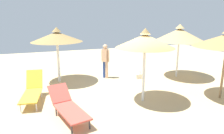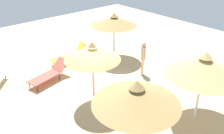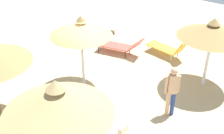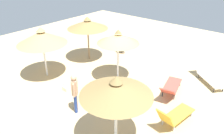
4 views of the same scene
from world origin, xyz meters
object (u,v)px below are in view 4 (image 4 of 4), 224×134
at_px(lounge_chair_far_right, 174,115).
at_px(handbag, 65,89).
at_px(side_table_round, 122,46).
at_px(lounge_chair_far_left, 208,76).
at_px(parasol_umbrella_center, 118,39).
at_px(parasol_umbrella_near_left, 88,24).
at_px(parasol_umbrella_back, 42,37).
at_px(parasol_umbrella_near_right, 116,89).
at_px(person_standing_edge, 75,91).
at_px(lounge_chair_front, 171,87).

bearing_deg(lounge_chair_far_right, handbag, 13.54).
bearing_deg(side_table_round, lounge_chair_far_left, 178.60).
height_order(parasol_umbrella_center, handbag, parasol_umbrella_center).
height_order(parasol_umbrella_near_left, side_table_round, parasol_umbrella_near_left).
height_order(parasol_umbrella_center, parasol_umbrella_back, parasol_umbrella_back).
bearing_deg(lounge_chair_far_left, parasol_umbrella_near_left, 16.43).
relative_size(parasol_umbrella_near_right, lounge_chair_far_left, 1.32).
height_order(parasol_umbrella_back, person_standing_edge, parasol_umbrella_back).
relative_size(lounge_chair_far_left, person_standing_edge, 1.14).
bearing_deg(person_standing_edge, lounge_chair_front, -123.32).
xyz_separation_m(parasol_umbrella_center, lounge_chair_far_right, (-3.86, 1.37, -1.80)).
height_order(parasol_umbrella_center, lounge_chair_front, parasol_umbrella_center).
distance_m(person_standing_edge, handbag, 1.89).
relative_size(handbag, side_table_round, 0.55).
height_order(lounge_chair_front, side_table_round, lounge_chair_front).
distance_m(lounge_chair_far_left, side_table_round, 5.68).
relative_size(parasol_umbrella_center, parasol_umbrella_back, 0.99).
xyz_separation_m(handbag, side_table_round, (0.81, -5.45, 0.35)).
xyz_separation_m(parasol_umbrella_center, parasol_umbrella_back, (3.14, 2.22, -0.06)).
height_order(parasol_umbrella_back, handbag, parasol_umbrella_back).
relative_size(parasol_umbrella_near_left, parasol_umbrella_back, 1.00).
bearing_deg(person_standing_edge, parasol_umbrella_back, -16.18).
bearing_deg(lounge_chair_far_left, side_table_round, -1.40).
xyz_separation_m(parasol_umbrella_near_left, lounge_chair_far_left, (-6.66, -1.96, -1.89)).
distance_m(parasol_umbrella_near_right, person_standing_edge, 2.56).
relative_size(lounge_chair_front, lounge_chair_far_left, 1.09).
bearing_deg(handbag, person_standing_edge, 156.51).
height_order(parasol_umbrella_back, parasol_umbrella_near_right, parasol_umbrella_back).
distance_m(parasol_umbrella_back, side_table_round, 5.49).
xyz_separation_m(parasol_umbrella_near_right, side_table_round, (4.64, -6.30, -1.66)).
bearing_deg(lounge_chair_front, parasol_umbrella_near_right, 87.95).
bearing_deg(person_standing_edge, lounge_chair_far_right, -151.41).
xyz_separation_m(person_standing_edge, side_table_round, (2.36, -6.12, -0.50)).
height_order(lounge_chair_front, handbag, lounge_chair_front).
distance_m(parasol_umbrella_center, lounge_chair_far_left, 4.99).
bearing_deg(side_table_round, handbag, 98.47).
distance_m(parasol_umbrella_near_right, lounge_chair_front, 4.23).
bearing_deg(lounge_chair_far_right, parasol_umbrella_near_left, -17.49).
relative_size(parasol_umbrella_center, lounge_chair_front, 1.25).
bearing_deg(parasol_umbrella_back, person_standing_edge, 163.82).
bearing_deg(parasol_umbrella_center, parasol_umbrella_near_right, 127.99).
distance_m(parasol_umbrella_near_left, parasol_umbrella_center, 3.03).
xyz_separation_m(parasol_umbrella_back, lounge_chair_far_right, (-7.00, -0.85, -1.74)).
bearing_deg(person_standing_edge, parasol_umbrella_near_left, -50.23).
bearing_deg(side_table_round, parasol_umbrella_near_right, 126.32).
xyz_separation_m(lounge_chair_far_left, handbag, (4.87, 5.31, -0.20)).
height_order(parasol_umbrella_center, lounge_chair_far_left, parasol_umbrella_center).
bearing_deg(parasol_umbrella_near_right, parasol_umbrella_back, -11.79).
bearing_deg(person_standing_edge, lounge_chair_far_left, -118.99).
bearing_deg(parasol_umbrella_back, parasol_umbrella_near_right, 168.21).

